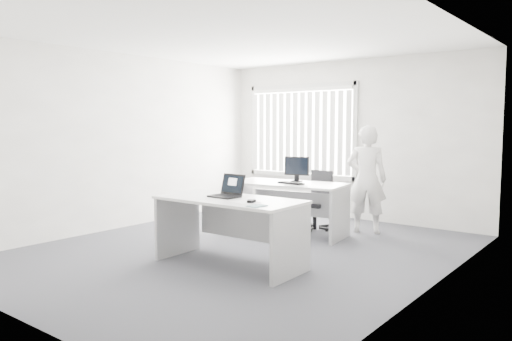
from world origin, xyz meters
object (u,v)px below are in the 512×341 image
Objects in this scene: office_chair at (316,211)px; laptop at (224,186)px; desk_far at (287,197)px; monitor at (297,169)px; desk_near at (230,217)px; person at (367,179)px.

laptop reaches higher than office_chair.
desk_far is 0.46m from monitor.
office_chair is (-0.27, 2.44, -0.29)m from desk_near.
person is at bearing 78.33° from desk_near.
desk_near reaches higher than desk_far.
person is 1.09m from monitor.
monitor is at bearing 14.85° from person.
desk_near is 0.97× the size of desk_far.
person is 4.30× the size of monitor.
desk_far is 0.68m from office_chair.
person is 2.72m from laptop.
desk_near is 2.47m from office_chair.
desk_far is 5.26× the size of laptop.
desk_near is 1.08× the size of person.
desk_near is 1.88m from desk_far.
laptop is (-0.10, 0.02, 0.36)m from desk_near.
desk_far is 1.96× the size of office_chair.
laptop is at bearing -87.83° from desk_far.
monitor is (-0.12, -0.40, 0.70)m from office_chair.
monitor is at bearing 100.34° from laptop.
office_chair is 2.51m from laptop.
person reaches higher than monitor.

